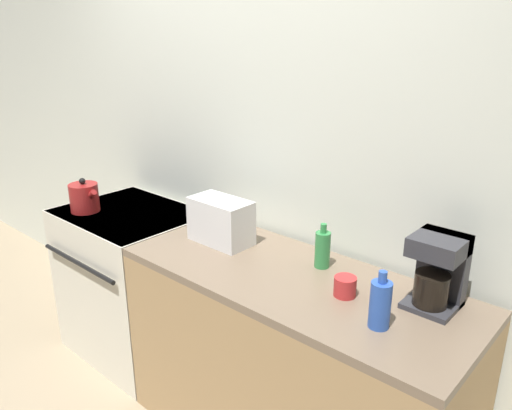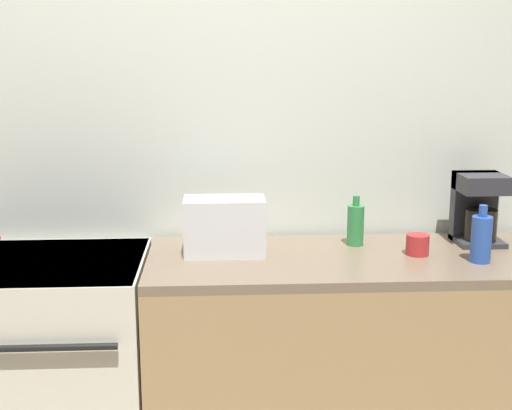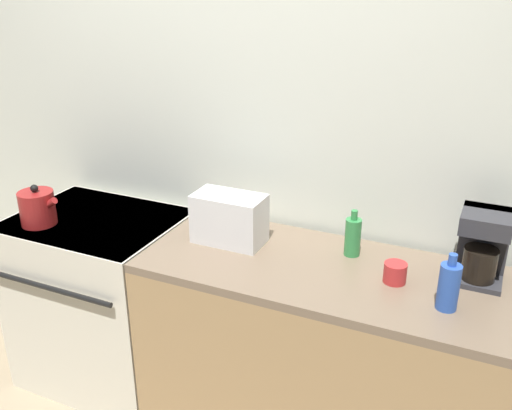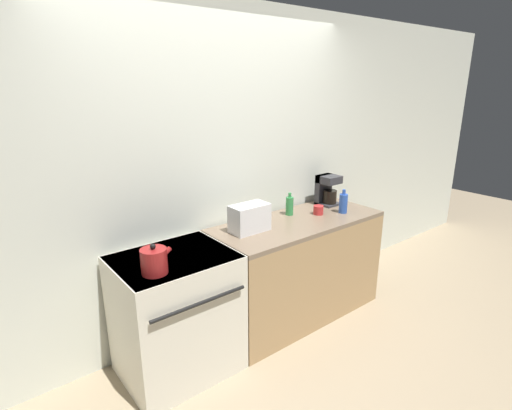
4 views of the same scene
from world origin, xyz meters
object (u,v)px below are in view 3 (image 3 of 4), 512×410
coffee_maker (483,244)px  cup_red (395,273)px  stove (104,297)px  toaster (229,218)px  kettle (38,208)px  bottle_blue (449,286)px  bottle_green (353,236)px

coffee_maker → cup_red: size_ratio=3.23×
stove → toaster: 0.88m
stove → kettle: size_ratio=4.41×
stove → bottle_blue: (1.62, -0.10, 0.52)m
kettle → stove: bearing=37.2°
kettle → coffee_maker: bearing=9.5°
stove → bottle_blue: size_ratio=4.19×
coffee_maker → bottle_blue: size_ratio=1.32×
coffee_maker → bottle_green: size_ratio=1.41×
cup_red → toaster: bearing=176.1°
coffee_maker → bottle_green: bearing=-178.4°
kettle → bottle_blue: bottle_blue is taller
stove → bottle_green: 1.32m
coffee_maker → bottle_green: coffee_maker is taller
toaster → coffee_maker: size_ratio=1.08×
toaster → cup_red: 0.73m
toaster → cup_red: (0.73, -0.05, -0.07)m
cup_red → stove: bearing=-179.7°
toaster → bottle_green: bearing=10.9°
bottle_blue → coffee_maker: bearing=72.9°
bottle_green → bottle_blue: bearing=-31.9°
cup_red → coffee_maker: bearing=29.7°
stove → cup_red: size_ratio=10.21×
coffee_maker → bottle_blue: coffee_maker is taller
toaster → coffee_maker: (1.01, 0.11, 0.04)m
stove → toaster: toaster is taller
kettle → toaster: size_ratio=0.66×
bottle_blue → cup_red: size_ratio=2.44×
coffee_maker → bottle_blue: 0.29m
toaster → bottle_blue: size_ratio=1.43×
coffee_maker → bottle_green: 0.50m
bottle_blue → bottle_green: (-0.41, 0.26, -0.01)m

